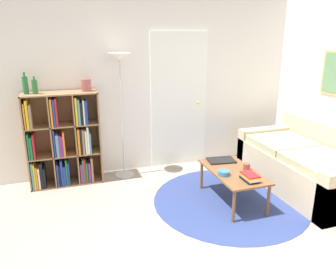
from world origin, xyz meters
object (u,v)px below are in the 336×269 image
object	(u,v)px
couch	(307,166)
bowl	(224,173)
cup	(247,167)
vase_on_shelf	(86,85)
floor_lamp	(120,76)
bottle_middle	(35,87)
laptop	(221,160)
bottle_left	(25,85)
coffee_table	(233,174)
bookshelf	(63,142)

from	to	relation	value
couch	bowl	size ratio (longest dim) A/B	13.48
cup	vase_on_shelf	xyz separation A→B (m)	(-1.69, 1.20, 0.88)
floor_lamp	vase_on_shelf	bearing A→B (deg)	178.55
bottle_middle	cup	bearing A→B (deg)	-27.33
laptop	bottle_middle	world-z (taller)	bottle_middle
bowl	bottle_left	xyz separation A→B (m)	(-2.09, 1.26, 0.92)
floor_lamp	bottle_left	xyz separation A→B (m)	(-1.17, 0.02, -0.07)
floor_lamp	coffee_table	distance (m)	1.91
couch	laptop	size ratio (longest dim) A/B	4.90
coffee_table	bottle_middle	bearing A→B (deg)	151.62
bottle_middle	vase_on_shelf	bearing A→B (deg)	0.91
couch	bottle_left	xyz separation A→B (m)	(-3.38, 1.13, 1.06)
bowl	cup	xyz separation A→B (m)	(0.32, 0.05, 0.01)
bookshelf	laptop	xyz separation A→B (m)	(1.89, -0.85, -0.17)
bottle_middle	vase_on_shelf	size ratio (longest dim) A/B	1.38
bowl	bottle_left	size ratio (longest dim) A/B	0.50
bookshelf	floor_lamp	bearing A→B (deg)	-0.56
bottle_middle	floor_lamp	bearing A→B (deg)	-0.08
bookshelf	floor_lamp	xyz separation A→B (m)	(0.79, -0.01, 0.84)
couch	bottle_middle	xyz separation A→B (m)	(-3.28, 1.11, 1.03)
couch	cup	bearing A→B (deg)	-175.28
bookshelf	cup	world-z (taller)	bookshelf
laptop	bottle_left	distance (m)	2.60
floor_lamp	cup	bearing A→B (deg)	-43.67
laptop	cup	xyz separation A→B (m)	(0.15, -0.35, 0.03)
bottle_left	floor_lamp	bearing A→B (deg)	-1.13
bottle_middle	coffee_table	bearing A→B (deg)	-28.38
bookshelf	vase_on_shelf	xyz separation A→B (m)	(0.35, 0.00, 0.74)
bookshelf	couch	distance (m)	3.22
coffee_table	bottle_middle	size ratio (longest dim) A/B	4.32
couch	vase_on_shelf	bearing A→B (deg)	157.13
bookshelf	coffee_table	xyz separation A→B (m)	(1.89, -1.17, -0.22)
laptop	bowl	world-z (taller)	bowl
coffee_table	floor_lamp	bearing A→B (deg)	133.21
bookshelf	coffee_table	distance (m)	2.23
floor_lamp	bottle_left	bearing A→B (deg)	178.87
bowl	bottle_middle	bearing A→B (deg)	148.01
cup	bookshelf	bearing A→B (deg)	149.58
couch	vase_on_shelf	xyz separation A→B (m)	(-2.66, 1.12, 1.02)
laptop	cup	distance (m)	0.38
floor_lamp	couch	distance (m)	2.72
bookshelf	cup	bearing A→B (deg)	-30.42
coffee_table	bottle_middle	distance (m)	2.63
couch	cup	distance (m)	0.98
vase_on_shelf	coffee_table	bearing A→B (deg)	-37.33
bottle_left	vase_on_shelf	distance (m)	0.72
couch	bowl	world-z (taller)	couch
coffee_table	cup	distance (m)	0.18
coffee_table	bowl	bearing A→B (deg)	-154.67
laptop	cup	size ratio (longest dim) A/B	4.48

